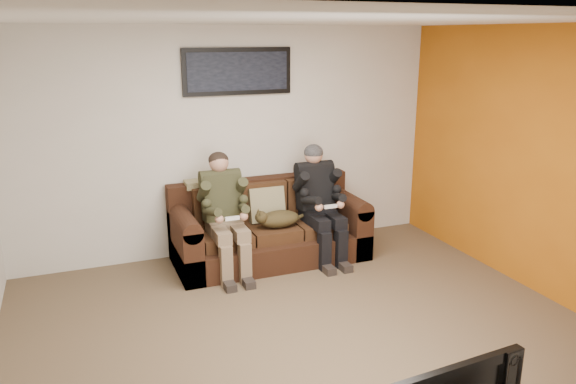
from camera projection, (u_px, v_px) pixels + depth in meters
name	position (u px, v px, depth m)	size (l,w,h in m)	color
floor	(309.00, 338.00, 4.79)	(5.00, 5.00, 0.00)	brown
ceiling	(312.00, 20.00, 4.09)	(5.00, 5.00, 0.00)	silver
wall_back	(232.00, 142.00, 6.45)	(5.00, 5.00, 0.00)	beige
wall_front	(520.00, 322.00, 2.43)	(5.00, 5.00, 0.00)	beige
wall_right	(551.00, 165.00, 5.33)	(4.50, 4.50, 0.00)	beige
accent_wall_right	(550.00, 165.00, 5.32)	(4.50, 4.50, 0.00)	#B05C11
sofa	(268.00, 230.00, 6.44)	(2.16, 0.93, 0.88)	black
throw_pillow	(266.00, 204.00, 6.39)	(0.41, 0.12, 0.39)	#8A815A
throw_blanket	(205.00, 183.00, 6.30)	(0.44, 0.22, 0.08)	tan
person_left	(224.00, 207.00, 5.97)	(0.51, 0.87, 1.29)	#7C664D
person_right	(319.00, 196.00, 6.37)	(0.51, 0.86, 1.30)	black
cat	(278.00, 219.00, 6.20)	(0.66, 0.26, 0.24)	#4C3E1D
framed_poster	(238.00, 71.00, 6.23)	(1.25, 0.05, 0.52)	black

